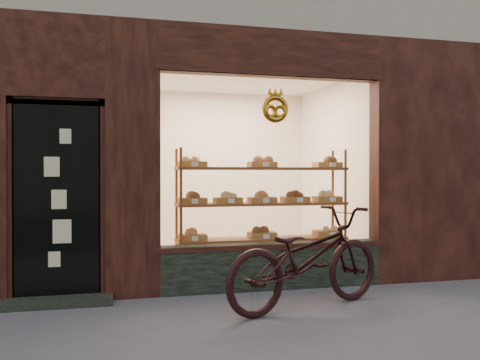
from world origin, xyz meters
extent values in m
plane|color=#4B4B58|center=(0.00, 0.00, 0.00)|extent=(90.00, 90.00, 0.00)
cube|color=black|center=(0.45, 2.12, 0.28)|extent=(2.70, 0.25, 0.55)
cube|color=black|center=(-2.00, 2.06, 1.10)|extent=(0.90, 0.04, 2.15)
cube|color=black|center=(-2.00, 1.90, 0.04)|extent=(1.15, 0.35, 0.08)
torus|color=#C48521|center=(0.45, 2.02, 2.15)|extent=(0.33, 0.07, 0.33)
cube|color=brown|center=(0.45, 2.55, 0.05)|extent=(2.20, 0.45, 0.04)
cube|color=brown|center=(0.45, 2.55, 0.55)|extent=(2.20, 0.45, 0.03)
cube|color=brown|center=(0.45, 2.55, 1.00)|extent=(2.20, 0.45, 0.04)
cube|color=brown|center=(0.45, 2.55, 1.45)|extent=(2.20, 0.45, 0.04)
cylinder|color=brown|center=(-0.62, 2.35, 0.85)|extent=(0.04, 0.04, 1.70)
cylinder|color=brown|center=(1.52, 2.35, 0.85)|extent=(0.04, 0.04, 1.70)
cylinder|color=brown|center=(-0.62, 2.75, 0.85)|extent=(0.04, 0.04, 1.70)
cylinder|color=brown|center=(1.52, 2.75, 0.85)|extent=(0.04, 0.04, 1.70)
cube|color=olive|center=(-0.45, 2.55, 0.60)|extent=(0.34, 0.24, 0.07)
sphere|color=#9F6138|center=(-0.45, 2.55, 0.69)|extent=(0.11, 0.11, 0.11)
cube|color=white|center=(-0.45, 2.36, 0.60)|extent=(0.07, 0.01, 0.05)
cube|color=olive|center=(0.45, 2.55, 0.60)|extent=(0.34, 0.24, 0.07)
sphere|color=#573116|center=(0.45, 2.55, 0.69)|extent=(0.11, 0.11, 0.11)
cube|color=white|center=(0.45, 2.36, 0.60)|extent=(0.07, 0.01, 0.05)
cube|color=olive|center=(1.35, 2.55, 0.60)|extent=(0.34, 0.24, 0.07)
sphere|color=tan|center=(1.35, 2.55, 0.69)|extent=(0.11, 0.11, 0.11)
cube|color=white|center=(1.35, 2.36, 0.60)|extent=(0.08, 0.01, 0.05)
cube|color=olive|center=(-0.45, 2.55, 1.05)|extent=(0.34, 0.24, 0.07)
sphere|color=#573116|center=(-0.45, 2.55, 1.14)|extent=(0.11, 0.11, 0.11)
cube|color=white|center=(-0.45, 2.36, 1.05)|extent=(0.07, 0.01, 0.06)
cube|color=olive|center=(0.00, 2.55, 1.05)|extent=(0.34, 0.24, 0.07)
sphere|color=tan|center=(0.00, 2.55, 1.14)|extent=(0.11, 0.11, 0.11)
cube|color=white|center=(0.00, 2.36, 1.05)|extent=(0.07, 0.01, 0.06)
cube|color=olive|center=(0.45, 2.55, 1.05)|extent=(0.34, 0.24, 0.07)
sphere|color=#9F6138|center=(0.45, 2.55, 1.14)|extent=(0.11, 0.11, 0.11)
cube|color=white|center=(0.45, 2.36, 1.05)|extent=(0.07, 0.01, 0.06)
cube|color=olive|center=(0.90, 2.55, 1.05)|extent=(0.34, 0.24, 0.07)
sphere|color=#573116|center=(0.90, 2.55, 1.14)|extent=(0.11, 0.11, 0.11)
cube|color=white|center=(0.90, 2.36, 1.05)|extent=(0.07, 0.01, 0.06)
cube|color=olive|center=(1.35, 2.55, 1.05)|extent=(0.34, 0.24, 0.07)
sphere|color=tan|center=(1.35, 2.55, 1.14)|extent=(0.11, 0.11, 0.11)
cube|color=white|center=(1.35, 2.36, 1.05)|extent=(0.08, 0.01, 0.06)
cube|color=olive|center=(-0.45, 2.55, 1.50)|extent=(0.34, 0.24, 0.07)
sphere|color=tan|center=(-0.45, 2.55, 1.59)|extent=(0.11, 0.11, 0.11)
cube|color=white|center=(-0.45, 2.36, 1.50)|extent=(0.07, 0.01, 0.06)
cube|color=olive|center=(0.45, 2.55, 1.50)|extent=(0.34, 0.24, 0.07)
sphere|color=#9F6138|center=(0.45, 2.55, 1.59)|extent=(0.11, 0.11, 0.11)
cube|color=white|center=(0.45, 2.36, 1.50)|extent=(0.07, 0.01, 0.06)
cube|color=olive|center=(1.35, 2.55, 1.50)|extent=(0.34, 0.24, 0.07)
sphere|color=#573116|center=(1.35, 2.55, 1.59)|extent=(0.11, 0.11, 0.11)
cube|color=white|center=(1.35, 2.36, 1.50)|extent=(0.08, 0.01, 0.06)
imported|color=black|center=(0.49, 1.13, 0.52)|extent=(2.09, 1.31, 1.04)
camera|label=1|loc=(-1.55, -3.98, 1.38)|focal=40.00mm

